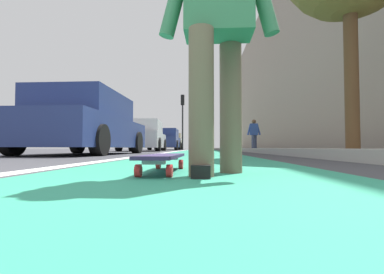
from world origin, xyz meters
name	(u,v)px	position (x,y,z in m)	size (l,w,h in m)	color
ground_plane	(201,152)	(10.00, 0.00, 0.00)	(80.00, 80.00, 0.00)	#38383D
bike_lane_paint	(202,150)	(24.00, 0.00, 0.00)	(56.00, 1.91, 0.00)	#288466
lane_stripe_white	(187,150)	(20.00, 1.10, 0.00)	(52.00, 0.16, 0.01)	silver
sidewalk_curb	(251,149)	(18.00, -3.31, 0.07)	(52.00, 3.20, 0.14)	#9E9B93
building_facade	(280,66)	(22.00, -6.38, 6.81)	(40.00, 1.20, 13.63)	gray
skateboard	(163,158)	(0.82, 0.17, 0.09)	(0.84, 0.22, 0.11)	red
skater_person	(218,17)	(0.67, -0.17, 0.94)	(0.46, 0.72, 1.64)	brown
parked_car_near	(86,126)	(5.82, 2.78, 0.70)	(4.50, 2.10, 1.47)	navy
parked_car_mid	(143,137)	(12.79, 2.83, 0.70)	(4.40, 2.10, 1.47)	#B7B7BC
parked_car_far	(165,140)	(19.30, 2.60, 0.73)	(4.56, 2.04, 1.50)	navy
parked_car_end	(173,142)	(25.37, 2.73, 0.70)	(4.08, 1.97, 1.48)	tan
traffic_light	(183,112)	(21.23, 1.50, 2.99)	(0.33, 0.28, 4.34)	#2D2D2D
pedestrian_distant	(254,133)	(13.70, -2.72, 0.93)	(0.46, 0.71, 1.62)	#384260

